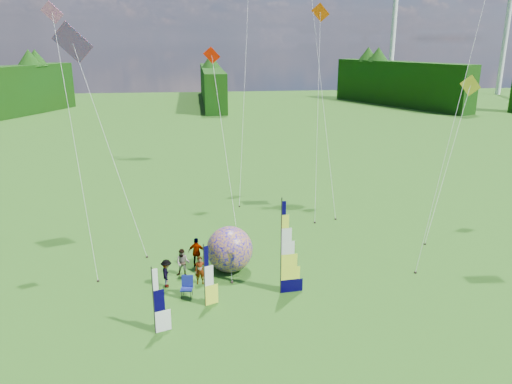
{
  "coord_description": "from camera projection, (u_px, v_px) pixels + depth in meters",
  "views": [
    {
      "loc": [
        -4.05,
        -20.4,
        13.08
      ],
      "look_at": [
        -1.0,
        4.0,
        5.5
      ],
      "focal_mm": 35.0,
      "sensor_mm": 36.0,
      "label": 1
    }
  ],
  "objects": [
    {
      "name": "feather_banner_main",
      "position": [
        281.0,
        249.0,
        26.0
      ],
      "size": [
        1.4,
        0.23,
        5.2
      ],
      "primitive_type": null,
      "rotation": [
        0.0,
        0.0,
        0.09
      ],
      "color": "#040034",
      "rests_on": "ground"
    },
    {
      "name": "side_banner_left",
      "position": [
        204.0,
        277.0,
        24.99
      ],
      "size": [
        0.9,
        0.43,
        3.3
      ],
      "primitive_type": null,
      "rotation": [
        0.0,
        0.0,
        0.37
      ],
      "color": "#E2F52F",
      "rests_on": "ground"
    },
    {
      "name": "small_kite_red",
      "position": [
        223.0,
        131.0,
        37.34
      ],
      "size": [
        4.25,
        10.8,
        12.94
      ],
      "primitive_type": null,
      "rotation": [
        0.0,
        0.0,
        0.08
      ],
      "color": "red",
      "rests_on": "ground"
    },
    {
      "name": "camp_chair",
      "position": [
        187.0,
        287.0,
        26.18
      ],
      "size": [
        0.76,
        0.76,
        1.14
      ],
      "primitive_type": null,
      "rotation": [
        0.0,
        0.0,
        -0.16
      ],
      "color": "navy",
      "rests_on": "ground"
    },
    {
      "name": "ground",
      "position": [
        287.0,
        326.0,
        23.67
      ],
      "size": [
        220.0,
        220.0,
        0.0
      ],
      "primitive_type": "plane",
      "color": "#306A20",
      "rests_on": "ground"
    },
    {
      "name": "treeline_ring",
      "position": [
        289.0,
        249.0,
        22.5
      ],
      "size": [
        210.0,
        210.0,
        8.0
      ],
      "primitive_type": null,
      "color": "#0E3B0C",
      "rests_on": "ground"
    },
    {
      "name": "kite_whale",
      "position": [
        320.0,
        58.0,
        39.41
      ],
      "size": [
        8.91,
        14.62,
        23.23
      ],
      "primitive_type": null,
      "rotation": [
        0.0,
        0.0,
        0.39
      ],
      "color": "black",
      "rests_on": "ground"
    },
    {
      "name": "small_kite_orange",
      "position": [
        318.0,
        105.0,
        38.54
      ],
      "size": [
        5.04,
        11.0,
        16.37
      ],
      "primitive_type": null,
      "rotation": [
        0.0,
        0.0,
        -0.06
      ],
      "color": "#EC4C03",
      "rests_on": "ground"
    },
    {
      "name": "turbine_right",
      "position": [
        393.0,
        30.0,
        121.31
      ],
      "size": [
        8.0,
        1.2,
        30.0
      ],
      "primitive_type": null,
      "color": "silver",
      "rests_on": "ground"
    },
    {
      "name": "spectator_a",
      "position": [
        200.0,
        270.0,
        27.58
      ],
      "size": [
        0.59,
        0.39,
        1.62
      ],
      "primitive_type": "imported",
      "rotation": [
        0.0,
        0.0,
        -0.0
      ],
      "color": "#66594C",
      "rests_on": "ground"
    },
    {
      "name": "kite_rainbow_delta",
      "position": [
        106.0,
        127.0,
        32.3
      ],
      "size": [
        12.03,
        14.33,
        15.2
      ],
      "primitive_type": null,
      "rotation": [
        0.0,
        0.0,
        -0.21
      ],
      "color": "#EF3542",
      "rests_on": "ground"
    },
    {
      "name": "turbine_left",
      "position": [
        506.0,
        30.0,
        117.63
      ],
      "size": [
        8.0,
        1.2,
        30.0
      ],
      "primitive_type": null,
      "color": "silver",
      "rests_on": "ground"
    },
    {
      "name": "bol_inflatable",
      "position": [
        230.0,
        249.0,
        29.0
      ],
      "size": [
        3.48,
        3.48,
        2.7
      ],
      "primitive_type": "sphere",
      "rotation": [
        0.0,
        0.0,
        -0.36
      ],
      "color": "#0400A4",
      "rests_on": "ground"
    },
    {
      "name": "small_kite_yellow",
      "position": [
        450.0,
        152.0,
        34.38
      ],
      "size": [
        8.12,
        8.64,
        11.15
      ],
      "primitive_type": null,
      "rotation": [
        0.0,
        0.0,
        -0.05
      ],
      "color": "gold",
      "rests_on": "ground"
    },
    {
      "name": "small_kite_pink",
      "position": [
        74.0,
        137.0,
        28.07
      ],
      "size": [
        4.88,
        7.66,
        15.57
      ],
      "primitive_type": null,
      "rotation": [
        0.0,
        0.0,
        -0.09
      ],
      "color": "#E25EA1",
      "rests_on": "ground"
    },
    {
      "name": "spectator_c",
      "position": [
        167.0,
        273.0,
        27.25
      ],
      "size": [
        0.42,
        1.04,
        1.59
      ],
      "primitive_type": "imported",
      "rotation": [
        0.0,
        0.0,
        1.61
      ],
      "color": "#66594C",
      "rests_on": "ground"
    },
    {
      "name": "spectator_d",
      "position": [
        197.0,
        252.0,
        29.65
      ],
      "size": [
        1.13,
        0.67,
        1.81
      ],
      "primitive_type": "imported",
      "rotation": [
        0.0,
        0.0,
        2.91
      ],
      "color": "#66594C",
      "rests_on": "ground"
    },
    {
      "name": "spectator_b",
      "position": [
        183.0,
        263.0,
        28.49
      ],
      "size": [
        0.86,
        0.54,
        1.64
      ],
      "primitive_type": "imported",
      "rotation": [
        0.0,
        0.0,
        -0.2
      ],
      "color": "#66594C",
      "rests_on": "ground"
    },
    {
      "name": "side_banner_far",
      "position": [
        154.0,
        302.0,
        22.64
      ],
      "size": [
        0.95,
        0.4,
        3.26
      ],
      "primitive_type": null,
      "rotation": [
        0.0,
        0.0,
        0.32
      ],
      "color": "white",
      "rests_on": "ground"
    },
    {
      "name": "small_kite_green",
      "position": [
        245.0,
        71.0,
        42.07
      ],
      "size": [
        7.6,
        13.11,
        20.88
      ],
      "primitive_type": null,
      "rotation": [
        0.0,
        0.0,
        0.25
      ],
      "color": "green",
      "rests_on": "ground"
    },
    {
      "name": "kite_parafoil",
      "position": [
        458.0,
        97.0,
        28.88
      ],
      "size": [
        11.51,
        11.21,
        19.71
      ],
      "primitive_type": null,
      "rotation": [
        0.0,
        0.0,
        -0.23
      ],
      "color": "#BE3A21",
      "rests_on": "ground"
    }
  ]
}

